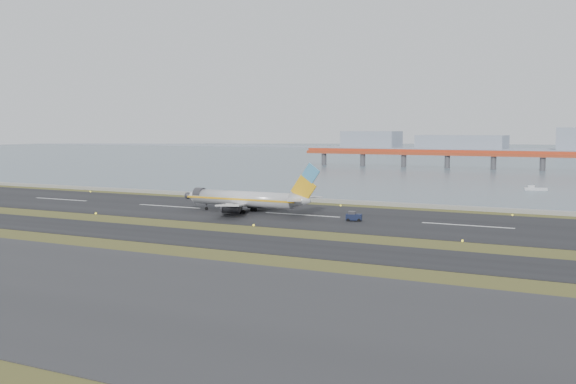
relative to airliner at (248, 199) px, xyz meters
The scene contains 10 objects.
ground 31.21m from the airliner, 63.32° to the right, with size 1000.00×1000.00×0.00m, color #384619.
apron_strip 83.95m from the airliner, 80.44° to the right, with size 1000.00×50.00×0.10m, color #2C2C2E.
taxiway_strip 42.22m from the airliner, 70.68° to the right, with size 1000.00×18.00×0.10m, color black.
runway_strip 14.52m from the airliner, ahead, with size 1000.00×45.00×0.10m, color black.
seawall 35.29m from the airliner, 66.67° to the left, with size 1000.00×2.50×1.00m, color gray.
bay_water 432.53m from the airliner, 88.16° to the left, with size 1400.00×800.00×1.30m, color #4D606E.
red_pier 224.89m from the airliner, 81.32° to the left, with size 260.00×5.00×10.20m.
airliner is the anchor object (origin of this frame).
pushback_tug 29.68m from the airliner, ahead, with size 3.99×2.99×2.27m.
workboat_near 114.08m from the airliner, 63.46° to the left, with size 7.66×4.12×1.78m.
Camera 1 is at (79.58, -123.37, 20.85)m, focal length 45.00 mm.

